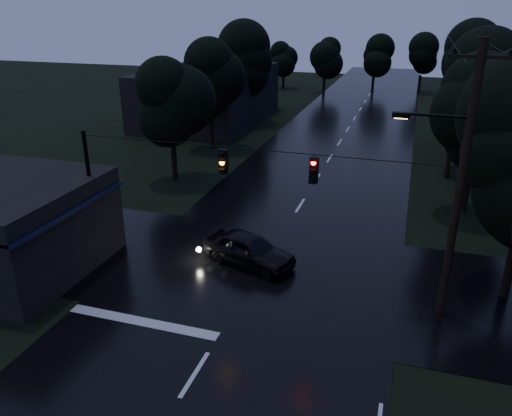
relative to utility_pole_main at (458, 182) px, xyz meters
The scene contains 14 objects.
main_road 21.06m from the utility_pole_main, 111.30° to the left, with size 12.00×120.00×0.02m, color black.
cross_street 9.14m from the utility_pole_main, behind, with size 60.00×9.00×0.02m, color black.
building_far_left 36.15m from the utility_pole_main, 126.44° to the left, with size 10.00×16.00×5.00m, color black.
utility_pole_main is the anchor object (origin of this frame).
utility_pole_far 17.08m from the utility_pole_main, 87.00° to the left, with size 2.00×0.30×7.50m.
anchor_pole_left 15.08m from the utility_pole_main, behind, with size 0.18×0.18×6.00m, color black.
span_signals 6.85m from the utility_pole_main, behind, with size 15.00×0.37×1.12m.
tree_left_a 19.76m from the utility_pole_main, 146.16° to the left, with size 3.92×3.92×8.26m.
tree_left_b 25.50m from the utility_pole_main, 131.84° to the left, with size 4.20×4.20×8.85m.
tree_left_c 33.94m from the utility_pole_main, 121.27° to the left, with size 4.48×4.48×9.44m.
tree_right_a 11.12m from the utility_pole_main, 81.77° to the left, with size 4.20×4.20×8.85m.
tree_right_b 19.14m from the utility_pole_main, 83.42° to the left, with size 4.48×4.48×9.44m.
tree_right_c 29.16m from the utility_pole_main, 84.50° to the left, with size 4.76×4.76×10.03m.
car 9.36m from the utility_pole_main, 169.76° to the left, with size 1.75×4.34×1.48m, color black.
Camera 1 is at (5.68, -6.47, 10.94)m, focal length 35.00 mm.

